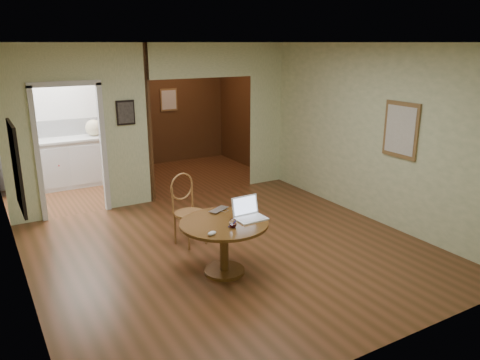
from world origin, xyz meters
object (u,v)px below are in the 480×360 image
open_laptop (248,213)px  chair (187,205)px  dining_table (224,235)px  closed_laptop (222,210)px

open_laptop → chair: bearing=105.8°
dining_table → open_laptop: open_laptop is taller
dining_table → chair: chair is taller
closed_laptop → dining_table: bearing=-140.7°
open_laptop → closed_laptop: (-0.18, 0.36, -0.05)m
dining_table → closed_laptop: size_ratio=3.63×
dining_table → chair: (-0.01, 1.05, 0.06)m
open_laptop → closed_laptop: bearing=114.2°
open_laptop → dining_table: bearing=173.7°
chair → open_laptop: bearing=-87.3°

